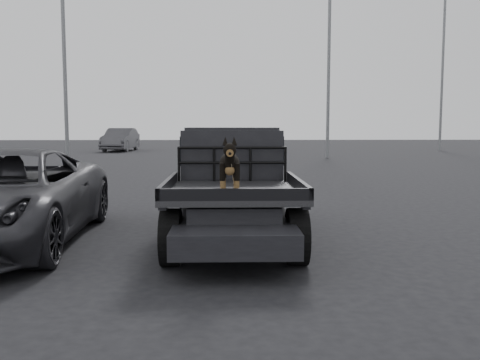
{
  "coord_description": "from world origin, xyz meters",
  "views": [
    {
      "loc": [
        0.51,
        -6.72,
        1.84
      ],
      "look_at": [
        0.68,
        -0.41,
        1.19
      ],
      "focal_mm": 40.0,
      "sensor_mm": 36.0,
      "label": 1
    }
  ],
  "objects_px": {
    "parked_suv": "(2,197)",
    "flatbed_ute": "(233,210)",
    "floodlight_mid": "(329,25)",
    "floodlight_far": "(443,48)",
    "distant_car_a": "(120,140)",
    "dog": "(230,168)"
  },
  "relations": [
    {
      "from": "parked_suv",
      "to": "flatbed_ute",
      "type": "bearing_deg",
      "value": 3.44
    },
    {
      "from": "floodlight_mid",
      "to": "floodlight_far",
      "type": "distance_m",
      "value": 12.52
    },
    {
      "from": "parked_suv",
      "to": "floodlight_mid",
      "type": "bearing_deg",
      "value": 64.7
    },
    {
      "from": "flatbed_ute",
      "to": "parked_suv",
      "type": "xyz_separation_m",
      "value": [
        -3.56,
        -0.37,
        0.28
      ]
    },
    {
      "from": "flatbed_ute",
      "to": "parked_suv",
      "type": "relative_size",
      "value": 1.02
    },
    {
      "from": "distant_car_a",
      "to": "floodlight_far",
      "type": "relative_size",
      "value": 0.37
    },
    {
      "from": "parked_suv",
      "to": "floodlight_mid",
      "type": "xyz_separation_m",
      "value": [
        9.21,
        21.83,
        6.58
      ]
    },
    {
      "from": "floodlight_mid",
      "to": "floodlight_far",
      "type": "height_order",
      "value": "floodlight_mid"
    },
    {
      "from": "dog",
      "to": "floodlight_far",
      "type": "relative_size",
      "value": 0.06
    },
    {
      "from": "distant_car_a",
      "to": "floodlight_mid",
      "type": "height_order",
      "value": "floodlight_mid"
    },
    {
      "from": "flatbed_ute",
      "to": "floodlight_far",
      "type": "height_order",
      "value": "floodlight_far"
    },
    {
      "from": "distant_car_a",
      "to": "floodlight_mid",
      "type": "distance_m",
      "value": 16.86
    },
    {
      "from": "dog",
      "to": "parked_suv",
      "type": "relative_size",
      "value": 0.14
    },
    {
      "from": "parked_suv",
      "to": "distant_car_a",
      "type": "relative_size",
      "value": 1.07
    },
    {
      "from": "parked_suv",
      "to": "dog",
      "type": "bearing_deg",
      "value": -24.38
    },
    {
      "from": "flatbed_ute",
      "to": "floodlight_far",
      "type": "distance_m",
      "value": 33.87
    },
    {
      "from": "dog",
      "to": "flatbed_ute",
      "type": "bearing_deg",
      "value": 88.08
    },
    {
      "from": "dog",
      "to": "floodlight_mid",
      "type": "xyz_separation_m",
      "value": [
        5.71,
        23.24,
        6.03
      ]
    },
    {
      "from": "parked_suv",
      "to": "floodlight_mid",
      "type": "relative_size",
      "value": 0.39
    },
    {
      "from": "flatbed_ute",
      "to": "dog",
      "type": "relative_size",
      "value": 7.3
    },
    {
      "from": "distant_car_a",
      "to": "floodlight_mid",
      "type": "xyz_separation_m",
      "value": [
        13.23,
        -8.18,
        6.51
      ]
    },
    {
      "from": "flatbed_ute",
      "to": "parked_suv",
      "type": "bearing_deg",
      "value": -174.14
    }
  ]
}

